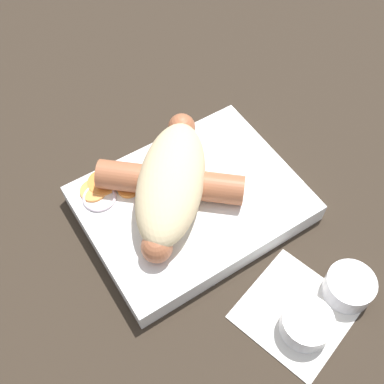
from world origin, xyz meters
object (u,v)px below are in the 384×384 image
Objects in this scene: food_tray at (192,203)px; bread_roll at (171,182)px; condiment_cup_near at (306,325)px; condiment_cup_far at (348,287)px; sausage at (170,182)px.

food_tray is 1.40× the size of bread_roll.
condiment_cup_far is at bearing 5.75° from condiment_cup_near.
sausage reaches higher than food_tray.
bread_roll is 1.09× the size of sausage.
condiment_cup_near is at bearing -79.49° from bread_roll.
condiment_cup_near is 1.00× the size of condiment_cup_far.
bread_roll is at bearing -111.27° from sausage.
bread_roll is 3.36× the size of condiment_cup_near.
bread_roll is at bearing 141.66° from food_tray.
bread_roll reaches higher than food_tray.
condiment_cup_near is (0.04, -0.20, -0.04)m from bread_roll.
sausage reaches higher than condiment_cup_near.
food_tray and condiment_cup_near have the same top height.
condiment_cup_near is at bearing -84.25° from food_tray.
bread_roll is at bearing 117.74° from condiment_cup_far.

